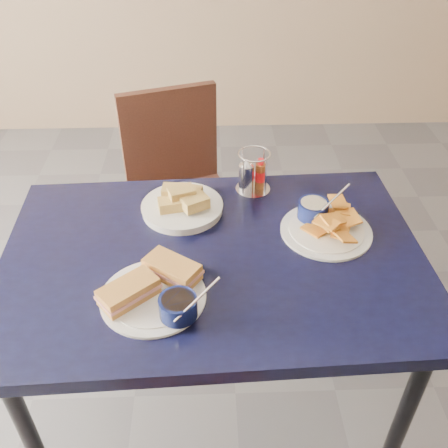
{
  "coord_description": "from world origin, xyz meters",
  "views": [
    {
      "loc": [
        -0.08,
        -0.77,
        1.64
      ],
      "look_at": [
        -0.04,
        0.29,
        0.82
      ],
      "focal_mm": 40.0,
      "sensor_mm": 36.0,
      "label": 1
    }
  ],
  "objects_px": {
    "dining_table": "(214,273)",
    "chair_far": "(184,179)",
    "bread_basket": "(182,204)",
    "condiment_caddy": "(252,175)",
    "sandwich_plate": "(157,290)",
    "plantain_plate": "(323,222)"
  },
  "relations": [
    {
      "from": "dining_table",
      "to": "chair_far",
      "type": "distance_m",
      "value": 0.81
    },
    {
      "from": "dining_table",
      "to": "chair_far",
      "type": "relative_size",
      "value": 1.36
    },
    {
      "from": "bread_basket",
      "to": "condiment_caddy",
      "type": "height_order",
      "value": "condiment_caddy"
    },
    {
      "from": "bread_basket",
      "to": "condiment_caddy",
      "type": "xyz_separation_m",
      "value": [
        0.22,
        0.11,
        0.03
      ]
    },
    {
      "from": "condiment_caddy",
      "to": "chair_far",
      "type": "bearing_deg",
      "value": 117.11
    },
    {
      "from": "dining_table",
      "to": "chair_far",
      "type": "height_order",
      "value": "chair_far"
    },
    {
      "from": "dining_table",
      "to": "bread_basket",
      "type": "relative_size",
      "value": 4.87
    },
    {
      "from": "chair_far",
      "to": "condiment_caddy",
      "type": "relative_size",
      "value": 6.32
    },
    {
      "from": "sandwich_plate",
      "to": "condiment_caddy",
      "type": "xyz_separation_m",
      "value": [
        0.27,
        0.47,
        0.03
      ]
    },
    {
      "from": "dining_table",
      "to": "plantain_plate",
      "type": "xyz_separation_m",
      "value": [
        0.32,
        0.1,
        0.09
      ]
    },
    {
      "from": "sandwich_plate",
      "to": "plantain_plate",
      "type": "height_order",
      "value": "same"
    },
    {
      "from": "sandwich_plate",
      "to": "bread_basket",
      "type": "relative_size",
      "value": 1.25
    },
    {
      "from": "chair_far",
      "to": "bread_basket",
      "type": "xyz_separation_m",
      "value": [
        0.03,
        -0.58,
        0.28
      ]
    },
    {
      "from": "chair_far",
      "to": "sandwich_plate",
      "type": "xyz_separation_m",
      "value": [
        -0.02,
        -0.94,
        0.28
      ]
    },
    {
      "from": "plantain_plate",
      "to": "condiment_caddy",
      "type": "xyz_separation_m",
      "value": [
        -0.19,
        0.2,
        0.04
      ]
    },
    {
      "from": "dining_table",
      "to": "sandwich_plate",
      "type": "xyz_separation_m",
      "value": [
        -0.14,
        -0.16,
        0.1
      ]
    },
    {
      "from": "chair_far",
      "to": "condiment_caddy",
      "type": "xyz_separation_m",
      "value": [
        0.24,
        -0.47,
        0.31
      ]
    },
    {
      "from": "chair_far",
      "to": "plantain_plate",
      "type": "relative_size",
      "value": 3.31
    },
    {
      "from": "sandwich_plate",
      "to": "condiment_caddy",
      "type": "height_order",
      "value": "condiment_caddy"
    },
    {
      "from": "dining_table",
      "to": "condiment_caddy",
      "type": "bearing_deg",
      "value": 67.59
    },
    {
      "from": "dining_table",
      "to": "bread_basket",
      "type": "bearing_deg",
      "value": 114.1
    },
    {
      "from": "dining_table",
      "to": "sandwich_plate",
      "type": "relative_size",
      "value": 3.9
    }
  ]
}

